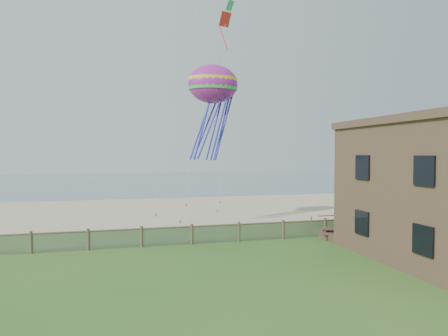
{
  "coord_description": "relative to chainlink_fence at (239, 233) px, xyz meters",
  "views": [
    {
      "loc": [
        -7.19,
        -17.87,
        5.51
      ],
      "look_at": [
        -0.44,
        8.0,
        4.58
      ],
      "focal_mm": 32.0,
      "sensor_mm": 36.0,
      "label": 1
    }
  ],
  "objects": [
    {
      "name": "ground",
      "position": [
        0.0,
        -6.0,
        -0.55
      ],
      "size": [
        160.0,
        160.0,
        0.0
      ],
      "primitive_type": "plane",
      "color": "#2E5F20",
      "rests_on": "ground"
    },
    {
      "name": "sand_beach",
      "position": [
        0.0,
        16.0,
        -0.55
      ],
      "size": [
        72.0,
        20.0,
        0.02
      ],
      "primitive_type": "cube",
      "color": "tan",
      "rests_on": "ground"
    },
    {
      "name": "ocean",
      "position": [
        0.0,
        60.0,
        -0.55
      ],
      "size": [
        160.0,
        68.0,
        0.02
      ],
      "primitive_type": "cube",
      "color": "slate",
      "rests_on": "ground"
    },
    {
      "name": "chainlink_fence",
      "position": [
        0.0,
        0.0,
        0.0
      ],
      "size": [
        36.2,
        0.2,
        1.25
      ],
      "primitive_type": null,
      "color": "#493829",
      "rests_on": "ground"
    },
    {
      "name": "motel_deck",
      "position": [
        13.0,
        -1.0,
        -0.3
      ],
      "size": [
        15.0,
        2.0,
        0.5
      ],
      "primitive_type": "cube",
      "color": "brown",
      "rests_on": "ground"
    },
    {
      "name": "picnic_table",
      "position": [
        6.14,
        -1.0,
        -0.21
      ],
      "size": [
        1.93,
        1.7,
        0.68
      ],
      "primitive_type": null,
      "rotation": [
        0.0,
        0.0,
        -0.35
      ],
      "color": "brown",
      "rests_on": "ground"
    },
    {
      "name": "octopus_kite",
      "position": [
        -0.6,
        4.56,
        8.14
      ],
      "size": [
        4.24,
        3.58,
        7.42
      ],
      "primitive_type": null,
      "rotation": [
        0.0,
        0.0,
        -0.33
      ],
      "color": "#EB2549"
    },
    {
      "name": "kite_red",
      "position": [
        1.44,
        8.87,
        15.46
      ],
      "size": [
        1.78,
        2.14,
        2.86
      ],
      "primitive_type": null,
      "rotation": [
        0.44,
        0.0,
        0.37
      ],
      "color": "red"
    },
    {
      "name": "kite_green",
      "position": [
        3.68,
        15.43,
        19.22
      ],
      "size": [
        1.88,
        2.0,
        2.61
      ],
      "primitive_type": null,
      "rotation": [
        0.44,
        0.0,
        0.66
      ],
      "color": "#2EAF64"
    }
  ]
}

